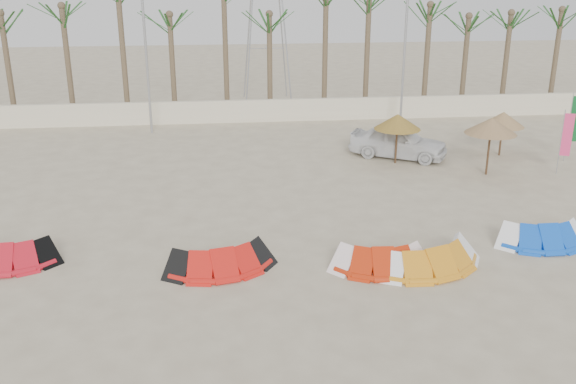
{
  "coord_description": "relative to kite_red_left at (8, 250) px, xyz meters",
  "views": [
    {
      "loc": [
        -2.3,
        -14.91,
        8.86
      ],
      "look_at": [
        0.0,
        6.0,
        1.3
      ],
      "focal_mm": 40.0,
      "sensor_mm": 36.0,
      "label": 1
    }
  ],
  "objects": [
    {
      "name": "palm_line",
      "position": [
        9.64,
        19.43,
        6.03
      ],
      "size": [
        52.0,
        4.0,
        7.7
      ],
      "color": "brown",
      "rests_on": "ground"
    },
    {
      "name": "kite_red_right",
      "position": [
        11.4,
        -1.55,
        -0.0
      ],
      "size": [
        3.13,
        1.69,
        0.9
      ],
      "color": "red",
      "rests_on": "ground"
    },
    {
      "name": "kite_blue",
      "position": [
        17.19,
        -0.35,
        -0.0
      ],
      "size": [
        3.11,
        1.56,
        0.9
      ],
      "color": "blue",
      "rests_on": "ground"
    },
    {
      "name": "lamp_c",
      "position": [
        17.01,
        15.93,
        5.35
      ],
      "size": [
        1.25,
        0.14,
        11.0
      ],
      "color": "#A5A8AD",
      "rests_on": "ground"
    },
    {
      "name": "pylon",
      "position": [
        9.98,
        23.93,
        -0.42
      ],
      "size": [
        3.0,
        3.0,
        14.0
      ],
      "primitive_type": null,
      "color": "#A5A8AD",
      "rests_on": "ground"
    },
    {
      "name": "lamp_b",
      "position": [
        3.01,
        15.93,
        5.35
      ],
      "size": [
        1.25,
        0.14,
        11.0
      ],
      "color": "#A5A8AD",
      "rests_on": "ground"
    },
    {
      "name": "parasol_right",
      "position": [
        20.17,
        9.68,
        1.37
      ],
      "size": [
        2.05,
        2.05,
        2.15
      ],
      "color": "#4C331E",
      "rests_on": "ground"
    },
    {
      "name": "kite_red_left",
      "position": [
        0.0,
        0.0,
        0.0
      ],
      "size": [
        3.18,
        1.61,
        0.9
      ],
      "color": "red",
      "rests_on": "ground"
    },
    {
      "name": "ground",
      "position": [
        8.98,
        -4.07,
        -0.42
      ],
      "size": [
        120.0,
        120.0,
        0.0
      ],
      "primitive_type": "plane",
      "color": "#C2B695",
      "rests_on": "ground"
    },
    {
      "name": "flag_pink",
      "position": [
        21.65,
        6.61,
        1.3
      ],
      "size": [
        0.44,
        0.18,
        2.9
      ],
      "color": "#A5A8AD",
      "rests_on": "ground"
    },
    {
      "name": "parasol_mid",
      "position": [
        18.35,
        6.88,
        1.78
      ],
      "size": [
        2.25,
        2.25,
        2.56
      ],
      "color": "#4C331E",
      "rests_on": "ground"
    },
    {
      "name": "car",
      "position": [
        15.16,
        9.89,
        0.37
      ],
      "size": [
        4.91,
        3.86,
        1.57
      ],
      "primitive_type": "imported",
      "rotation": [
        0.0,
        0.0,
        1.06
      ],
      "color": "silver",
      "rests_on": "ground"
    },
    {
      "name": "kite_red_mid",
      "position": [
        6.57,
        -1.03,
        0.0
      ],
      "size": [
        3.58,
        2.15,
        0.9
      ],
      "color": "red",
      "rests_on": "ground"
    },
    {
      "name": "flag_green",
      "position": [
        22.96,
        8.41,
        1.53
      ],
      "size": [
        0.45,
        0.1,
        3.28
      ],
      "color": "#A5A8AD",
      "rests_on": "ground"
    },
    {
      "name": "boundary_wall",
      "position": [
        8.98,
        17.93,
        0.23
      ],
      "size": [
        60.0,
        0.3,
        1.3
      ],
      "primitive_type": "cube",
      "color": "beige",
      "rests_on": "ground"
    },
    {
      "name": "kite_orange",
      "position": [
        12.89,
        -1.57,
        0.0
      ],
      "size": [
        3.98,
        2.54,
        0.9
      ],
      "color": "orange",
      "rests_on": "ground"
    },
    {
      "name": "parasol_left",
      "position": [
        14.8,
        8.98,
        1.56
      ],
      "size": [
        2.15,
        2.15,
        2.33
      ],
      "color": "#4C331E",
      "rests_on": "ground"
    }
  ]
}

